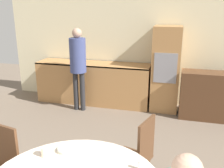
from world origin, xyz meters
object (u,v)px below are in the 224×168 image
at_px(oven_unit, 166,69).
at_px(chair_far_right, 138,154).
at_px(person_standing, 78,61).
at_px(chair_far_left, 0,167).
at_px(cup, 45,152).
at_px(bowl_centre, 67,149).
at_px(sideboard, 212,96).

distance_m(oven_unit, chair_far_right, 2.76).
bearing_deg(person_standing, chair_far_left, -84.43).
xyz_separation_m(cup, bowl_centre, (0.16, 0.13, -0.03)).
relative_size(sideboard, cup, 12.43).
relative_size(person_standing, cup, 17.97).
height_order(person_standing, bowl_centre, person_standing).
xyz_separation_m(sideboard, chair_far_left, (-2.38, -3.07, 0.07)).
height_order(sideboard, cup, sideboard).
relative_size(chair_far_right, bowl_centre, 5.57).
relative_size(chair_far_left, person_standing, 0.57).
relative_size(chair_far_left, chair_far_right, 1.00).
height_order(oven_unit, cup, oven_unit).
distance_m(chair_far_left, chair_far_right, 1.47).
xyz_separation_m(chair_far_right, person_standing, (-1.61, 2.22, 0.54)).
bearing_deg(cup, bowl_centre, 39.83).
bearing_deg(bowl_centre, sideboard, 59.87).
xyz_separation_m(chair_far_left, bowl_centre, (0.69, 0.15, 0.23)).
height_order(chair_far_right, bowl_centre, chair_far_right).
xyz_separation_m(sideboard, bowl_centre, (-1.70, -2.92, 0.30)).
relative_size(cup, bowl_centre, 0.55).
bearing_deg(sideboard, person_standing, -174.87).
bearing_deg(sideboard, chair_far_right, -113.05).
xyz_separation_m(chair_far_left, person_standing, (-0.28, 2.83, 0.54)).
distance_m(oven_unit, cup, 3.46).
bearing_deg(oven_unit, cup, -105.76).
bearing_deg(oven_unit, person_standing, -163.62).
relative_size(oven_unit, chair_far_left, 1.81).
bearing_deg(chair_far_right, oven_unit, -165.66).
height_order(chair_far_right, cup, chair_far_right).
bearing_deg(oven_unit, sideboard, -16.66).
height_order(oven_unit, sideboard, oven_unit).
height_order(chair_far_left, person_standing, person_standing).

